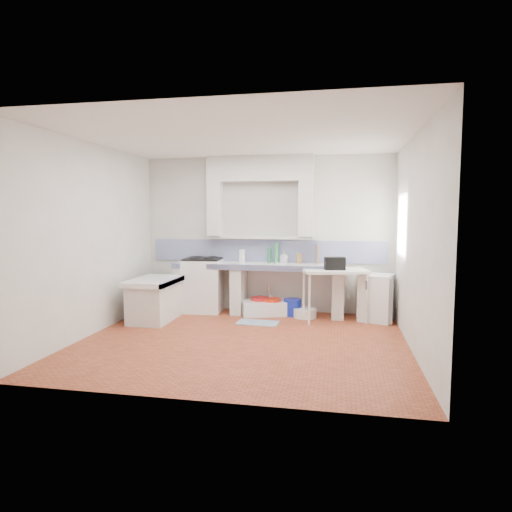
% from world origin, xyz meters
% --- Properties ---
extents(floor, '(4.50, 4.50, 0.00)m').
position_xyz_m(floor, '(0.00, 0.00, 0.00)').
color(floor, '#9F462A').
rests_on(floor, ground).
extents(ceiling, '(4.50, 4.50, 0.00)m').
position_xyz_m(ceiling, '(0.00, 0.00, 2.80)').
color(ceiling, silver).
rests_on(ceiling, ground).
extents(wall_back, '(4.50, 0.00, 4.50)m').
position_xyz_m(wall_back, '(0.00, 2.00, 1.40)').
color(wall_back, silver).
rests_on(wall_back, ground).
extents(wall_front, '(4.50, 0.00, 4.50)m').
position_xyz_m(wall_front, '(0.00, -2.00, 1.40)').
color(wall_front, silver).
rests_on(wall_front, ground).
extents(wall_left, '(0.00, 4.50, 4.50)m').
position_xyz_m(wall_left, '(-2.25, 0.00, 1.40)').
color(wall_left, silver).
rests_on(wall_left, ground).
extents(wall_right, '(0.00, 4.50, 4.50)m').
position_xyz_m(wall_right, '(2.25, 0.00, 1.40)').
color(wall_right, silver).
rests_on(wall_right, ground).
extents(alcove_mass, '(1.90, 0.25, 0.45)m').
position_xyz_m(alcove_mass, '(-0.10, 1.88, 2.58)').
color(alcove_mass, silver).
rests_on(alcove_mass, ground).
extents(window_frame, '(0.35, 0.86, 1.06)m').
position_xyz_m(window_frame, '(2.42, 1.20, 1.60)').
color(window_frame, '#352210').
rests_on(window_frame, ground).
extents(lace_valance, '(0.01, 0.84, 0.24)m').
position_xyz_m(lace_valance, '(2.28, 1.20, 1.98)').
color(lace_valance, white).
rests_on(lace_valance, ground).
extents(counter_slab, '(3.00, 0.60, 0.08)m').
position_xyz_m(counter_slab, '(-0.10, 1.70, 0.86)').
color(counter_slab, white).
rests_on(counter_slab, ground).
extents(counter_lip, '(3.00, 0.04, 0.10)m').
position_xyz_m(counter_lip, '(-0.10, 1.42, 0.86)').
color(counter_lip, navy).
rests_on(counter_lip, ground).
extents(counter_pier_left, '(0.20, 0.55, 0.82)m').
position_xyz_m(counter_pier_left, '(-1.50, 1.70, 0.41)').
color(counter_pier_left, silver).
rests_on(counter_pier_left, ground).
extents(counter_pier_mid, '(0.20, 0.55, 0.82)m').
position_xyz_m(counter_pier_mid, '(-0.45, 1.70, 0.41)').
color(counter_pier_mid, silver).
rests_on(counter_pier_mid, ground).
extents(counter_pier_right, '(0.20, 0.55, 0.82)m').
position_xyz_m(counter_pier_right, '(1.30, 1.70, 0.41)').
color(counter_pier_right, silver).
rests_on(counter_pier_right, ground).
extents(peninsula_top, '(0.70, 1.10, 0.08)m').
position_xyz_m(peninsula_top, '(-1.70, 0.90, 0.66)').
color(peninsula_top, white).
rests_on(peninsula_top, ground).
extents(peninsula_base, '(0.60, 1.00, 0.62)m').
position_xyz_m(peninsula_base, '(-1.70, 0.90, 0.31)').
color(peninsula_base, silver).
rests_on(peninsula_base, ground).
extents(peninsula_lip, '(0.04, 1.10, 0.10)m').
position_xyz_m(peninsula_lip, '(-1.37, 0.90, 0.66)').
color(peninsula_lip, navy).
rests_on(peninsula_lip, ground).
extents(backsplash, '(4.27, 0.03, 0.40)m').
position_xyz_m(backsplash, '(0.00, 1.99, 1.10)').
color(backsplash, navy).
rests_on(backsplash, ground).
extents(stove, '(0.71, 0.69, 0.95)m').
position_xyz_m(stove, '(-1.11, 1.71, 0.47)').
color(stove, white).
rests_on(stove, ground).
extents(sink, '(1.01, 0.76, 0.22)m').
position_xyz_m(sink, '(0.08, 1.67, 0.11)').
color(sink, white).
rests_on(sink, ground).
extents(side_table, '(1.15, 0.83, 0.05)m').
position_xyz_m(side_table, '(1.24, 1.41, 0.43)').
color(side_table, white).
rests_on(side_table, ground).
extents(fridge, '(0.63, 0.63, 0.78)m').
position_xyz_m(fridge, '(1.93, 1.56, 0.39)').
color(fridge, white).
rests_on(fridge, ground).
extents(bucket_red, '(0.35, 0.35, 0.30)m').
position_xyz_m(bucket_red, '(-0.06, 1.68, 0.15)').
color(bucket_red, red).
rests_on(bucket_red, ground).
extents(bucket_orange, '(0.42, 0.42, 0.29)m').
position_xyz_m(bucket_orange, '(0.16, 1.64, 0.15)').
color(bucket_orange, red).
rests_on(bucket_orange, ground).
extents(bucket_blue, '(0.37, 0.37, 0.29)m').
position_xyz_m(bucket_blue, '(0.52, 1.67, 0.14)').
color(bucket_blue, '#1425AE').
rests_on(bucket_blue, ground).
extents(basin_white, '(0.52, 0.52, 0.15)m').
position_xyz_m(basin_white, '(0.75, 1.56, 0.08)').
color(basin_white, white).
rests_on(basin_white, ground).
extents(water_bottle_a, '(0.10, 0.10, 0.30)m').
position_xyz_m(water_bottle_a, '(-0.08, 1.85, 0.15)').
color(water_bottle_a, silver).
rests_on(water_bottle_a, ground).
extents(water_bottle_b, '(0.11, 0.11, 0.34)m').
position_xyz_m(water_bottle_b, '(0.12, 1.84, 0.17)').
color(water_bottle_b, silver).
rests_on(water_bottle_b, ground).
extents(black_bag, '(0.36, 0.24, 0.21)m').
position_xyz_m(black_bag, '(1.24, 1.36, 0.97)').
color(black_bag, black).
rests_on(black_bag, side_table).
extents(green_bottle_a, '(0.07, 0.07, 0.28)m').
position_xyz_m(green_bottle_a, '(0.08, 1.85, 1.04)').
color(green_bottle_a, '#2D7F46').
rests_on(green_bottle_a, counter_slab).
extents(green_bottle_b, '(0.08, 0.08, 0.36)m').
position_xyz_m(green_bottle_b, '(0.21, 1.82, 1.08)').
color(green_bottle_b, '#2D7F46').
rests_on(green_bottle_b, counter_slab).
extents(knife_block, '(0.10, 0.09, 0.18)m').
position_xyz_m(knife_block, '(0.61, 1.85, 0.99)').
color(knife_block, olive).
rests_on(knife_block, counter_slab).
extents(cutting_board, '(0.05, 0.24, 0.32)m').
position_xyz_m(cutting_board, '(0.92, 1.85, 1.06)').
color(cutting_board, olive).
rests_on(cutting_board, counter_slab).
extents(paper_towel, '(0.13, 0.13, 0.23)m').
position_xyz_m(paper_towel, '(-0.42, 1.85, 1.02)').
color(paper_towel, white).
rests_on(paper_towel, counter_slab).
extents(soap_bottle, '(0.13, 0.13, 0.22)m').
position_xyz_m(soap_bottle, '(0.35, 1.85, 1.01)').
color(soap_bottle, white).
rests_on(soap_bottle, counter_slab).
extents(rug, '(0.69, 0.42, 0.01)m').
position_xyz_m(rug, '(0.03, 1.02, 0.01)').
color(rug, '#335A80').
rests_on(rug, ground).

